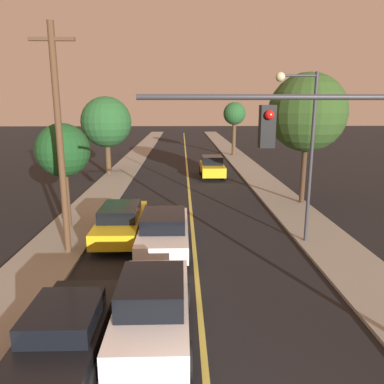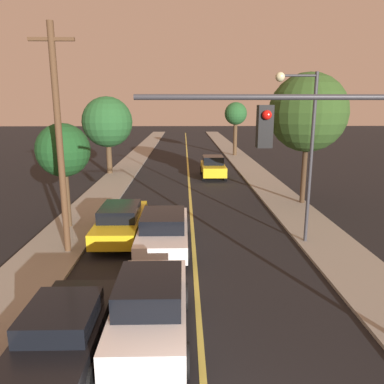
{
  "view_description": "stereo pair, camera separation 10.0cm",
  "coord_description": "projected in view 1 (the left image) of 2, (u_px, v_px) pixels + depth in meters",
  "views": [
    {
      "loc": [
        -0.48,
        -4.28,
        5.66
      ],
      "look_at": [
        0.0,
        13.12,
        1.6
      ],
      "focal_mm": 35.0,
      "sensor_mm": 36.0,
      "label": 1
    },
    {
      "loc": [
        -0.38,
        -4.28,
        5.66
      ],
      "look_at": [
        0.0,
        13.12,
        1.6
      ],
      "focal_mm": 35.0,
      "sensor_mm": 36.0,
      "label": 2
    }
  ],
  "objects": [
    {
      "name": "streetlamp_right",
      "position": [
        303.0,
        136.0,
        14.68
      ],
      "size": [
        1.65,
        0.36,
        6.77
      ],
      "color": "#333338",
      "rests_on": "ground"
    },
    {
      "name": "sidewalk_left",
      "position": [
        135.0,
        158.0,
        40.34
      ],
      "size": [
        2.5,
        80.0,
        0.12
      ],
      "color": "gray",
      "rests_on": "ground"
    },
    {
      "name": "utility_pole_left",
      "position": [
        60.0,
        139.0,
        13.59
      ],
      "size": [
        1.6,
        0.24,
        8.34
      ],
      "color": "#513823",
      "rests_on": "ground"
    },
    {
      "name": "tree_left_far",
      "position": [
        63.0,
        151.0,
        16.7
      ],
      "size": [
        2.4,
        2.4,
        4.77
      ],
      "color": "#4C3823",
      "rests_on": "ground"
    },
    {
      "name": "car_outer_lane_front",
      "position": [
        66.0,
        329.0,
        8.45
      ],
      "size": [
        1.84,
        4.03,
        1.36
      ],
      "color": "black",
      "rests_on": "ground"
    },
    {
      "name": "tree_right_far",
      "position": [
        234.0,
        115.0,
        41.4
      ],
      "size": [
        2.47,
        2.47,
        5.86
      ],
      "color": "#4C3823",
      "rests_on": "ground"
    },
    {
      "name": "tree_left_near",
      "position": [
        106.0,
        122.0,
        30.19
      ],
      "size": [
        4.05,
        4.05,
        6.23
      ],
      "color": "#4C3823",
      "rests_on": "ground"
    },
    {
      "name": "car_near_lane_second",
      "position": [
        164.0,
        230.0,
        15.0
      ],
      "size": [
        2.03,
        5.09,
        1.51
      ],
      "color": "white",
      "rests_on": "ground"
    },
    {
      "name": "sidewalk_right",
      "position": [
        237.0,
        158.0,
        40.65
      ],
      "size": [
        2.5,
        80.0,
        0.12
      ],
      "color": "gray",
      "rests_on": "ground"
    },
    {
      "name": "car_outer_lane_second",
      "position": [
        121.0,
        221.0,
        16.13
      ],
      "size": [
        1.89,
        5.11,
        1.5
      ],
      "color": "gold",
      "rests_on": "ground"
    },
    {
      "name": "car_near_lane_front",
      "position": [
        153.0,
        307.0,
        9.07
      ],
      "size": [
        1.85,
        4.42,
        1.71
      ],
      "color": "white",
      "rests_on": "ground"
    },
    {
      "name": "tree_right_near",
      "position": [
        307.0,
        113.0,
        20.65
      ],
      "size": [
        4.33,
        4.33,
        7.3
      ],
      "color": "#3D2B1C",
      "rests_on": "ground"
    },
    {
      "name": "traffic_signal_mast",
      "position": [
        348.0,
        170.0,
        8.25
      ],
      "size": [
        6.24,
        0.42,
        5.95
      ],
      "color": "#333338",
      "rests_on": "ground"
    },
    {
      "name": "car_far_oncoming",
      "position": [
        212.0,
        167.0,
        29.82
      ],
      "size": [
        1.91,
        4.37,
        1.69
      ],
      "rotation": [
        0.0,
        0.0,
        3.14
      ],
      "color": "gold",
      "rests_on": "ground"
    },
    {
      "name": "road_surface",
      "position": [
        186.0,
        158.0,
        40.51
      ],
      "size": [
        8.65,
        80.0,
        0.01
      ],
      "color": "black",
      "rests_on": "ground"
    }
  ]
}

